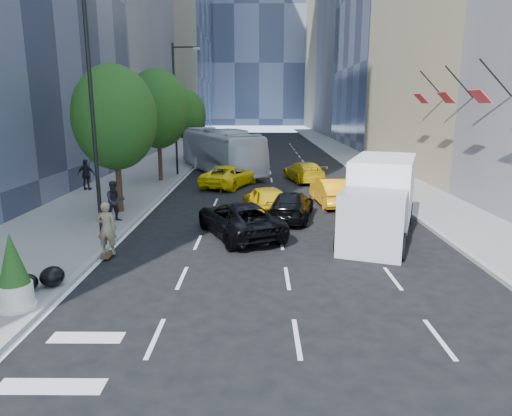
{
  "coord_description": "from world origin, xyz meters",
  "views": [
    {
      "loc": [
        0.06,
        -14.24,
        5.64
      ],
      "look_at": [
        -0.06,
        3.46,
        1.6
      ],
      "focal_mm": 32.0,
      "sensor_mm": 36.0,
      "label": 1
    }
  ],
  "objects_px": {
    "black_sedan_mercedes": "(291,206)",
    "city_bus": "(220,151)",
    "box_truck": "(380,198)",
    "skateboarder": "(107,232)",
    "black_sedan_lincoln": "(239,219)",
    "planter_shrub": "(14,273)"
  },
  "relations": [
    {
      "from": "black_sedan_mercedes",
      "to": "city_bus",
      "type": "relative_size",
      "value": 0.37
    },
    {
      "from": "black_sedan_mercedes",
      "to": "city_bus",
      "type": "distance_m",
      "value": 16.8
    },
    {
      "from": "box_truck",
      "to": "skateboarder",
      "type": "bearing_deg",
      "value": -144.13
    },
    {
      "from": "skateboarder",
      "to": "box_truck",
      "type": "xyz_separation_m",
      "value": [
        10.89,
        3.02,
        0.69
      ]
    },
    {
      "from": "black_sedan_lincoln",
      "to": "black_sedan_mercedes",
      "type": "xyz_separation_m",
      "value": [
        2.48,
        3.0,
        -0.06
      ]
    },
    {
      "from": "city_bus",
      "to": "box_truck",
      "type": "relative_size",
      "value": 1.76
    },
    {
      "from": "city_bus",
      "to": "black_sedan_mercedes",
      "type": "bearing_deg",
      "value": -96.94
    },
    {
      "from": "black_sedan_mercedes",
      "to": "planter_shrub",
      "type": "xyz_separation_m",
      "value": [
        -8.26,
        -10.64,
        0.48
      ]
    },
    {
      "from": "black_sedan_lincoln",
      "to": "city_bus",
      "type": "bearing_deg",
      "value": -106.54
    },
    {
      "from": "black_sedan_mercedes",
      "to": "planter_shrub",
      "type": "distance_m",
      "value": 13.48
    },
    {
      "from": "skateboarder",
      "to": "black_sedan_lincoln",
      "type": "bearing_deg",
      "value": -147.2
    },
    {
      "from": "black_sedan_lincoln",
      "to": "black_sedan_mercedes",
      "type": "distance_m",
      "value": 3.89
    },
    {
      "from": "box_truck",
      "to": "planter_shrub",
      "type": "distance_m",
      "value": 14.17
    },
    {
      "from": "box_truck",
      "to": "planter_shrub",
      "type": "height_order",
      "value": "box_truck"
    },
    {
      "from": "city_bus",
      "to": "planter_shrub",
      "type": "distance_m",
      "value": 26.9
    },
    {
      "from": "black_sedan_mercedes",
      "to": "box_truck",
      "type": "distance_m",
      "value": 4.77
    },
    {
      "from": "skateboarder",
      "to": "black_sedan_lincoln",
      "type": "xyz_separation_m",
      "value": [
        4.79,
        2.95,
        -0.25
      ]
    },
    {
      "from": "black_sedan_lincoln",
      "to": "planter_shrub",
      "type": "distance_m",
      "value": 9.59
    },
    {
      "from": "black_sedan_mercedes",
      "to": "skateboarder",
      "type": "bearing_deg",
      "value": 50.85
    },
    {
      "from": "planter_shrub",
      "to": "skateboarder",
      "type": "bearing_deg",
      "value": 77.95
    },
    {
      "from": "skateboarder",
      "to": "city_bus",
      "type": "distance_m",
      "value": 22.14
    },
    {
      "from": "skateboarder",
      "to": "planter_shrub",
      "type": "distance_m",
      "value": 4.79
    }
  ]
}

